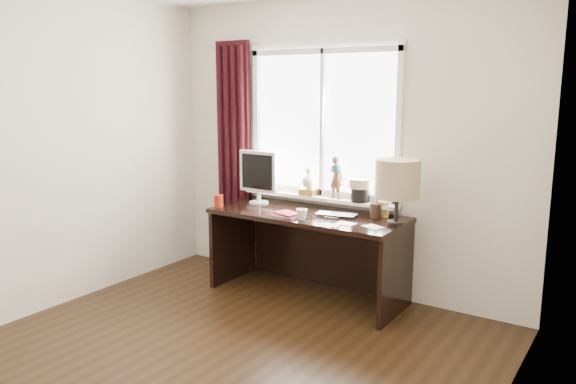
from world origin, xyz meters
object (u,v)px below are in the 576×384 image
Objects in this scene: mug at (302,214)px; desk at (313,238)px; red_cup at (219,201)px; laptop at (337,215)px; monitor at (258,174)px; table_lamp at (398,179)px.

mug is 0.45m from desk.
red_cup is 0.91m from desk.
laptop is 3.12× the size of red_cup.
monitor reaches higher than mug.
table_lamp is at bearing 20.29° from mug.
monitor is (-0.68, 0.32, 0.23)m from mug.
table_lamp is at bearing 9.31° from red_cup.
monitor reaches higher than red_cup.
laptop is at bearing -15.34° from desk.
table_lamp is (1.39, -0.06, 0.09)m from monitor.
mug is at bearing -159.71° from table_lamp.
laptop reaches higher than desk.
desk is at bearing 22.29° from red_cup.
red_cup is at bearing -177.96° from laptop.
mug reaches higher than desk.
desk is 3.27× the size of table_lamp.
desk is 1.01m from table_lamp.
laptop is 0.65× the size of table_lamp.
table_lamp reaches higher than desk.
monitor is (-0.86, 0.07, 0.26)m from laptop.
mug is 0.82m from table_lamp.
laptop is 0.20× the size of desk.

